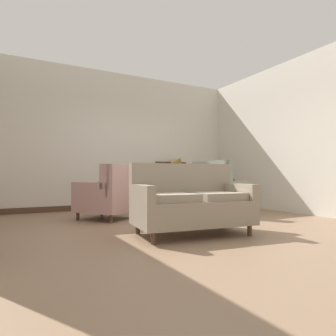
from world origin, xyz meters
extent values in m
plane|color=#896B51|center=(0.00, 0.00, 0.00)|extent=(7.97, 7.97, 0.00)
cube|color=silver|center=(0.00, 2.72, 1.61)|extent=(5.86, 0.08, 3.22)
cube|color=silver|center=(2.85, 0.82, 1.61)|extent=(0.08, 3.81, 3.22)
cube|color=#4C3323|center=(0.00, 2.67, 0.06)|extent=(5.70, 0.03, 0.12)
cylinder|color=#4C3323|center=(0.11, 0.22, 0.51)|extent=(0.79, 0.79, 0.03)
cylinder|color=#4C3323|center=(0.11, 0.22, 0.27)|extent=(0.10, 0.10, 0.45)
cube|color=#4C3323|center=(0.33, 0.20, 0.04)|extent=(0.28, 0.09, 0.07)
cube|color=#4C3323|center=(0.00, 0.42, 0.04)|extent=(0.18, 0.28, 0.07)
cube|color=#4C3323|center=(0.01, 0.03, 0.04)|extent=(0.18, 0.28, 0.07)
cylinder|color=beige|center=(0.05, 0.22, 0.54)|extent=(0.09, 0.09, 0.02)
ellipsoid|color=beige|center=(0.05, 0.22, 0.67)|extent=(0.17, 0.17, 0.23)
cylinder|color=beige|center=(0.05, 0.22, 0.82)|extent=(0.08, 0.08, 0.08)
torus|color=beige|center=(0.05, 0.22, 0.87)|extent=(0.14, 0.14, 0.02)
cube|color=gray|center=(-0.28, -0.79, 0.30)|extent=(1.59, 0.98, 0.31)
cube|color=gray|center=(-0.24, -0.46, 0.70)|extent=(1.51, 0.31, 0.49)
cube|color=gray|center=(-0.61, -0.79, 0.50)|extent=(0.67, 0.68, 0.10)
cube|color=gray|center=(0.05, -0.87, 0.50)|extent=(0.67, 0.68, 0.10)
cube|color=gray|center=(-0.98, -0.76, 0.56)|extent=(0.19, 0.72, 0.21)
cube|color=gray|center=(0.41, -0.92, 0.56)|extent=(0.19, 0.72, 0.21)
cylinder|color=#4C3323|center=(-0.96, -1.04, 0.07)|extent=(0.06, 0.06, 0.14)
cylinder|color=#4C3323|center=(0.34, -1.19, 0.07)|extent=(0.06, 0.06, 0.14)
cylinder|color=#4C3323|center=(-0.89, -0.39, 0.07)|extent=(0.06, 0.06, 0.14)
cylinder|color=#4C3323|center=(0.41, -0.55, 0.07)|extent=(0.06, 0.06, 0.14)
cube|color=gray|center=(1.43, 0.76, 0.30)|extent=(1.07, 1.01, 0.31)
cube|color=gray|center=(1.07, 0.67, 0.76)|extent=(0.34, 0.82, 0.61)
cube|color=gray|center=(1.25, 0.35, 0.83)|extent=(0.22, 0.15, 0.47)
cube|color=gray|center=(1.07, 1.03, 0.83)|extent=(0.22, 0.15, 0.47)
cube|color=gray|center=(1.57, 0.43, 0.56)|extent=(0.79, 0.30, 0.21)
cube|color=gray|center=(1.39, 1.12, 0.56)|extent=(0.79, 0.30, 0.21)
cylinder|color=#4C3323|center=(1.87, 0.54, 0.07)|extent=(0.06, 0.06, 0.14)
cylinder|color=#4C3323|center=(1.70, 1.17, 0.07)|extent=(0.06, 0.06, 0.14)
cylinder|color=#4C3323|center=(1.16, 0.36, 0.07)|extent=(0.06, 0.06, 0.14)
cylinder|color=#4C3323|center=(1.00, 0.99, 0.07)|extent=(0.06, 0.06, 0.14)
cube|color=tan|center=(-0.87, 1.14, 0.28)|extent=(1.17, 1.18, 0.28)
cube|color=tan|center=(-0.65, 0.85, 0.69)|extent=(0.74, 0.60, 0.55)
cube|color=tan|center=(-0.42, 1.13, 0.76)|extent=(0.20, 0.22, 0.41)
cube|color=tan|center=(-0.99, 0.71, 0.76)|extent=(0.20, 0.22, 0.41)
cube|color=tan|center=(-0.61, 1.39, 0.54)|extent=(0.53, 0.67, 0.24)
cube|color=tan|center=(-1.19, 0.97, 0.54)|extent=(0.53, 0.67, 0.24)
cylinder|color=#4C3323|center=(-0.81, 1.62, 0.07)|extent=(0.06, 0.06, 0.14)
cylinder|color=#4C3323|center=(-1.34, 1.22, 0.07)|extent=(0.06, 0.06, 0.14)
cylinder|color=#4C3323|center=(-0.40, 1.05, 0.07)|extent=(0.06, 0.06, 0.14)
cylinder|color=#4C3323|center=(-0.92, 0.66, 0.07)|extent=(0.06, 0.06, 0.14)
cube|color=gray|center=(0.55, 1.25, 0.29)|extent=(0.96, 1.01, 0.30)
cube|color=gray|center=(0.45, 0.92, 0.72)|extent=(0.76, 0.35, 0.57)
cube|color=gray|center=(0.79, 0.91, 0.79)|extent=(0.15, 0.22, 0.43)
cube|color=gray|center=(0.17, 1.10, 0.79)|extent=(0.15, 0.22, 0.43)
cube|color=gray|center=(0.88, 1.20, 0.53)|extent=(0.31, 0.73, 0.18)
cube|color=gray|center=(0.26, 1.39, 0.53)|extent=(0.31, 0.73, 0.18)
cylinder|color=#4C3323|center=(0.94, 1.48, 0.07)|extent=(0.06, 0.06, 0.14)
cylinder|color=#4C3323|center=(0.37, 1.66, 0.07)|extent=(0.06, 0.06, 0.14)
cylinder|color=#4C3323|center=(0.74, 0.84, 0.07)|extent=(0.06, 0.06, 0.14)
cylinder|color=#4C3323|center=(0.17, 1.02, 0.07)|extent=(0.06, 0.06, 0.14)
cylinder|color=#4C3323|center=(1.50, 0.83, 0.69)|extent=(0.51, 0.51, 0.03)
cylinder|color=#4C3323|center=(1.50, 0.83, 0.34)|extent=(0.07, 0.07, 0.67)
cylinder|color=#4C3323|center=(1.50, 0.83, 0.02)|extent=(0.33, 0.33, 0.04)
cube|color=#4C3323|center=(1.26, 2.42, 0.48)|extent=(0.88, 0.39, 0.76)
cube|color=#4C3323|center=(1.26, 2.60, 0.99)|extent=(0.88, 0.04, 0.27)
cube|color=#4C3323|center=(0.87, 2.28, 0.05)|extent=(0.06, 0.06, 0.10)
cube|color=#4C3323|center=(1.65, 2.28, 0.05)|extent=(0.06, 0.06, 0.10)
cube|color=#4C3323|center=(0.87, 2.57, 0.05)|extent=(0.06, 0.06, 0.10)
cube|color=#4C3323|center=(1.65, 2.57, 0.05)|extent=(0.06, 0.06, 0.10)
cube|color=#4C3323|center=(1.26, 2.40, 0.93)|extent=(0.24, 0.24, 0.14)
cone|color=#B28942|center=(1.32, 2.32, 1.13)|extent=(0.32, 0.41, 0.41)
camera|label=1|loc=(-2.42, -4.12, 0.78)|focal=32.11mm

